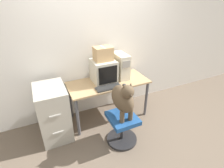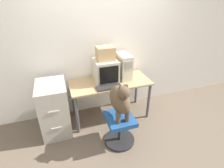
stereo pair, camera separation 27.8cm
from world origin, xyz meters
TOP-DOWN VIEW (x-y plane):
  - ground_plane at (0.00, 0.00)m, footprint 12.00×12.00m
  - wall_back at (0.00, 0.69)m, footprint 8.00×0.05m
  - desk at (0.00, 0.31)m, footprint 1.42×0.63m
  - crt_monitor at (-0.06, 0.38)m, footprint 0.39×0.40m
  - pc_tower at (0.28, 0.41)m, footprint 0.19×0.42m
  - keyboard at (-0.09, 0.10)m, footprint 0.43×0.17m
  - computer_mouse at (0.18, 0.07)m, footprint 0.07×0.05m
  - office_chair at (-0.06, -0.36)m, footprint 0.49×0.49m
  - dog at (-0.06, -0.35)m, footprint 0.25×0.52m
  - filing_cabinet at (-1.00, 0.23)m, footprint 0.45×0.63m
  - cardboard_box at (-0.06, 0.39)m, footprint 0.30×0.22m

SIDE VIEW (x-z plane):
  - ground_plane at x=0.00m, z-range 0.00..0.00m
  - office_chair at x=-0.06m, z-range 0.03..0.51m
  - filing_cabinet at x=-1.00m, z-range 0.00..0.89m
  - desk at x=0.00m, z-range 0.28..1.02m
  - keyboard at x=-0.09m, z-range 0.74..0.77m
  - computer_mouse at x=0.18m, z-range 0.74..0.78m
  - dog at x=-0.06m, z-range 0.50..1.11m
  - crt_monitor at x=-0.06m, z-range 0.74..1.13m
  - pc_tower at x=0.28m, z-range 0.74..1.19m
  - cardboard_box at x=-0.06m, z-range 1.13..1.36m
  - wall_back at x=0.00m, z-range 0.00..2.60m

